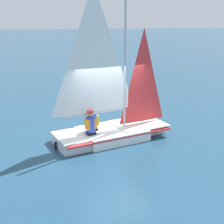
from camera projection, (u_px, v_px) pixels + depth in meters
ground_plane at (112, 138)px, 10.87m from camera, size 260.00×260.00×0.00m
sailboat_main at (111, 118)px, 10.63m from camera, size 2.46×4.15×5.18m
sailor_helm at (93, 123)px, 10.53m from camera, size 0.36×0.39×1.16m
sailor_crew at (91, 127)px, 10.15m from camera, size 0.36×0.39×1.16m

